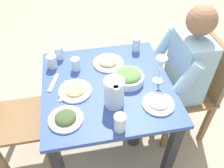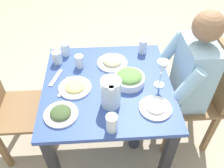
% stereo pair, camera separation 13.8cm
% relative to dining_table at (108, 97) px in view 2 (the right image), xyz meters
% --- Properties ---
extents(ground_plane, '(8.00, 8.00, 0.00)m').
position_rel_dining_table_xyz_m(ground_plane, '(0.00, 0.00, -0.59)').
color(ground_plane, tan).
extents(dining_table, '(0.85, 0.85, 0.72)m').
position_rel_dining_table_xyz_m(dining_table, '(0.00, 0.00, 0.00)').
color(dining_table, '#334C99').
rests_on(dining_table, ground_plane).
extents(chair_near, '(0.40, 0.40, 0.89)m').
position_rel_dining_table_xyz_m(chair_near, '(0.06, -0.71, -0.09)').
color(chair_near, olive).
rests_on(chair_near, ground_plane).
extents(chair_far, '(0.40, 0.40, 0.89)m').
position_rel_dining_table_xyz_m(chair_far, '(0.02, 0.71, -0.09)').
color(chair_far, olive).
rests_on(chair_far, ground_plane).
extents(diner_near, '(0.48, 0.53, 1.19)m').
position_rel_dining_table_xyz_m(diner_near, '(0.06, -0.51, 0.06)').
color(diner_near, '#9EC6E0').
rests_on(diner_near, ground_plane).
extents(water_pitcher, '(0.16, 0.12, 0.19)m').
position_rel_dining_table_xyz_m(water_pitcher, '(-0.17, -0.01, 0.22)').
color(water_pitcher, silver).
rests_on(water_pitcher, dining_table).
extents(salad_bowl, '(0.20, 0.20, 0.09)m').
position_rel_dining_table_xyz_m(salad_bowl, '(-0.00, -0.14, 0.17)').
color(salad_bowl, white).
rests_on(salad_bowl, dining_table).
extents(plate_beans, '(0.22, 0.22, 0.05)m').
position_rel_dining_table_xyz_m(plate_beans, '(0.21, -0.05, 0.15)').
color(plate_beans, white).
rests_on(plate_beans, dining_table).
extents(plate_fries, '(0.21, 0.21, 0.04)m').
position_rel_dining_table_xyz_m(plate_fries, '(-0.03, 0.21, 0.14)').
color(plate_fries, white).
rests_on(plate_fries, dining_table).
extents(plate_dolmas, '(0.20, 0.20, 0.04)m').
position_rel_dining_table_xyz_m(plate_dolmas, '(-0.25, 0.28, 0.14)').
color(plate_dolmas, white).
rests_on(plate_dolmas, dining_table).
extents(plate_yoghurt, '(0.19, 0.19, 0.04)m').
position_rel_dining_table_xyz_m(plate_yoghurt, '(-0.24, -0.27, 0.14)').
color(plate_yoghurt, white).
rests_on(plate_yoghurt, dining_table).
extents(water_glass_center, '(0.06, 0.06, 0.10)m').
position_rel_dining_table_xyz_m(water_glass_center, '(0.34, 0.30, 0.18)').
color(water_glass_center, silver).
rests_on(water_glass_center, dining_table).
extents(water_glass_near_left, '(0.07, 0.07, 0.09)m').
position_rel_dining_table_xyz_m(water_glass_near_left, '(0.25, 0.35, 0.18)').
color(water_glass_near_left, silver).
rests_on(water_glass_near_left, dining_table).
extents(water_glass_far_left, '(0.06, 0.06, 0.09)m').
position_rel_dining_table_xyz_m(water_glass_far_left, '(0.19, 0.19, 0.17)').
color(water_glass_far_left, silver).
rests_on(water_glass_far_left, dining_table).
extents(water_glass_far_right, '(0.07, 0.07, 0.11)m').
position_rel_dining_table_xyz_m(water_glass_far_right, '(-0.37, -0.01, 0.18)').
color(water_glass_far_right, silver).
rests_on(water_glass_far_right, dining_table).
extents(water_glass_by_pitcher, '(0.06, 0.06, 0.11)m').
position_rel_dining_table_xyz_m(water_glass_by_pitcher, '(0.34, -0.29, 0.18)').
color(water_glass_by_pitcher, silver).
rests_on(water_glass_by_pitcher, dining_table).
extents(wine_glass, '(0.08, 0.08, 0.20)m').
position_rel_dining_table_xyz_m(wine_glass, '(-0.03, -0.34, 0.27)').
color(wine_glass, silver).
rests_on(wine_glass, dining_table).
extents(fork_near, '(0.17, 0.08, 0.01)m').
position_rel_dining_table_xyz_m(fork_near, '(0.08, 0.35, 0.13)').
color(fork_near, silver).
rests_on(fork_near, dining_table).
extents(knife_near, '(0.18, 0.06, 0.01)m').
position_rel_dining_table_xyz_m(knife_near, '(-0.01, 0.29, 0.13)').
color(knife_near, silver).
rests_on(knife_near, dining_table).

